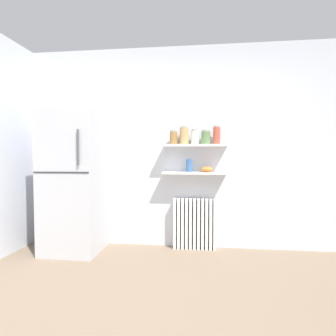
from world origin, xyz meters
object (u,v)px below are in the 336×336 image
Objects in this scene: refrigerator at (74,182)px; shelf_bowl at (207,169)px; storage_jar_3 at (206,137)px; radiator at (195,224)px; vase at (189,166)px; storage_jar_2 at (195,137)px; storage_jar_4 at (217,135)px; storage_jar_0 at (173,138)px; storage_jar_1 at (184,136)px.

refrigerator reaches higher than shelf_bowl.
storage_jar_3 is at bearing 180.00° from shelf_bowl.
radiator is 4.00× the size of vase.
shelf_bowl is at bearing 0.00° from storage_jar_2.
refrigerator is at bearing -171.41° from vase.
radiator is 1.11m from storage_jar_3.
storage_jar_0 is at bearing 180.00° from storage_jar_4.
storage_jar_4 reaches higher than shelf_bowl.
vase is (-0.34, 0.00, -0.38)m from storage_jar_4.
radiator is at bearing 9.31° from refrigerator.
storage_jar_2 reaches higher than shelf_bowl.
storage_jar_4 is 0.51m from vase.
vase is (-0.20, 0.00, -0.35)m from storage_jar_3.
storage_jar_0 is 0.40m from storage_jar_3.
refrigerator is 9.13× the size of storage_jar_2.
refrigerator reaches higher than storage_jar_1.
storage_jar_4 is 0.44m from shelf_bowl.
radiator is 0.72m from shelf_bowl.
storage_jar_1 reaches higher than radiator.
storage_jar_2 is at bearing 0.00° from vase.
storage_jar_4 is (0.40, -0.00, 0.00)m from storage_jar_1.
vase is at bearing 180.00° from shelf_bowl.
storage_jar_4 is at bearing -0.00° from storage_jar_1.
storage_jar_3 is 0.41m from vase.
refrigerator is at bearing -172.56° from shelf_bowl.
storage_jar_0 is 0.78× the size of storage_jar_4.
storage_jar_1 is at bearing 180.00° from vase.
shelf_bowl is (-0.12, 0.00, -0.42)m from storage_jar_4.
refrigerator is 7.50× the size of storage_jar_4.
vase is (1.42, 0.21, 0.21)m from refrigerator.
radiator is (1.49, 0.24, -0.54)m from refrigerator.
storage_jar_3 reaches higher than radiator.
storage_jar_0 is at bearing 180.00° from storage_jar_3.
storage_jar_1 is 0.40m from storage_jar_4.
storage_jar_3 is 0.40m from shelf_bowl.
vase is 1.06× the size of shelf_bowl.
storage_jar_1 is 1.49× the size of shelf_bowl.
refrigerator is at bearing -171.81° from storage_jar_2.
storage_jar_4 is at bearing 0.00° from storage_jar_2.
storage_jar_4 is (0.54, 0.00, 0.03)m from storage_jar_0.
storage_jar_0 is 0.41m from vase.
storage_jar_1 is 0.27m from storage_jar_3.
storage_jar_3 is 0.77× the size of storage_jar_4.
storage_jar_3 reaches higher than vase.
refrigerator reaches higher than radiator.
refrigerator is 1.73m from storage_jar_3.
storage_jar_0 is (1.22, 0.21, 0.56)m from refrigerator.
refrigerator is at bearing -170.69° from radiator.
radiator is 1.13m from storage_jar_0.
shelf_bowl is at bearing -11.25° from radiator.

